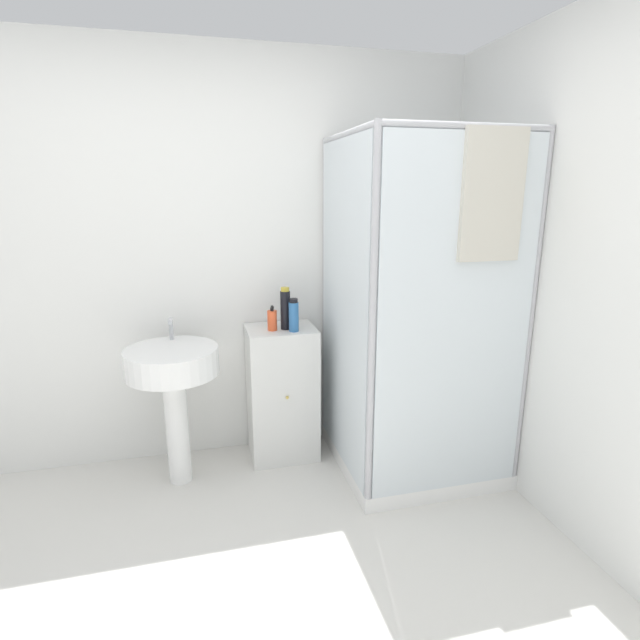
% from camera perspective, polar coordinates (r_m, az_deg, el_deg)
% --- Properties ---
extents(wall_back, '(6.40, 0.06, 2.50)m').
position_cam_1_polar(wall_back, '(3.16, -13.20, 6.41)').
color(wall_back, white).
rests_on(wall_back, ground_plane).
extents(shower_enclosure, '(0.92, 0.95, 1.99)m').
position_cam_1_polar(shower_enclosure, '(3.06, 10.28, -7.73)').
color(shower_enclosure, white).
rests_on(shower_enclosure, ground_plane).
extents(vanity_cabinet, '(0.42, 0.37, 0.86)m').
position_cam_1_polar(vanity_cabinet, '(3.22, -4.35, -8.28)').
color(vanity_cabinet, silver).
rests_on(vanity_cabinet, ground_plane).
extents(sink, '(0.52, 0.52, 0.96)m').
position_cam_1_polar(sink, '(2.96, -16.43, -6.24)').
color(sink, white).
rests_on(sink, ground_plane).
extents(soap_dispenser, '(0.06, 0.06, 0.15)m').
position_cam_1_polar(soap_dispenser, '(3.02, -5.49, -0.01)').
color(soap_dispenser, '#E5562D').
rests_on(soap_dispenser, vanity_cabinet).
extents(shampoo_bottle_tall_black, '(0.06, 0.06, 0.26)m').
position_cam_1_polar(shampoo_bottle_tall_black, '(3.03, -3.99, 1.28)').
color(shampoo_bottle_tall_black, black).
rests_on(shampoo_bottle_tall_black, vanity_cabinet).
extents(shampoo_bottle_blue, '(0.06, 0.06, 0.20)m').
position_cam_1_polar(shampoo_bottle_blue, '(2.98, -3.02, 0.52)').
color(shampoo_bottle_blue, '#2D66A3').
rests_on(shampoo_bottle_blue, vanity_cabinet).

